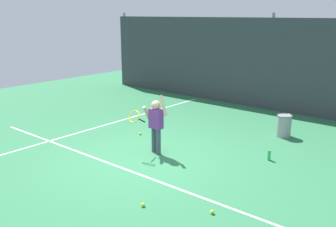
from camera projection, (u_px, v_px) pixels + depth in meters
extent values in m
plane|color=#2D7247|center=(144.00, 160.00, 8.06)|extent=(20.00, 20.00, 0.00)
cube|color=white|center=(124.00, 169.00, 7.61)|extent=(9.00, 0.05, 0.00)
cube|color=white|center=(100.00, 126.00, 10.44)|extent=(0.05, 9.00, 0.00)
cube|color=#383D42|center=(269.00, 65.00, 12.01)|extent=(13.64, 0.08, 2.91)
cylinder|color=slate|center=(125.00, 49.00, 16.17)|extent=(0.09, 0.09, 3.06)
cylinder|color=slate|center=(270.00, 62.00, 12.03)|extent=(0.09, 0.09, 3.06)
cylinder|color=#3F4C59|center=(154.00, 139.00, 8.48)|extent=(0.11, 0.11, 0.58)
cylinder|color=#3F4C59|center=(158.00, 142.00, 8.32)|extent=(0.11, 0.11, 0.58)
cube|color=#72338C|center=(156.00, 119.00, 8.27)|extent=(0.30, 0.18, 0.44)
sphere|color=tan|center=(156.00, 105.00, 8.19)|extent=(0.20, 0.20, 0.20)
cylinder|color=tan|center=(163.00, 106.00, 8.08)|extent=(0.21, 0.07, 0.46)
cylinder|color=tan|center=(148.00, 115.00, 8.32)|extent=(0.07, 0.29, 0.43)
cylinder|color=black|center=(141.00, 120.00, 8.31)|extent=(0.03, 0.24, 0.15)
torus|color=yellow|center=(134.00, 117.00, 8.11)|extent=(0.29, 0.17, 0.26)
cylinder|color=gray|center=(284.00, 126.00, 9.54)|extent=(0.36, 0.36, 0.55)
torus|color=#595B60|center=(285.00, 115.00, 9.47)|extent=(0.38, 0.38, 0.02)
cylinder|color=green|center=(269.00, 155.00, 8.03)|extent=(0.07, 0.07, 0.22)
sphere|color=#CCE033|center=(143.00, 205.00, 6.11)|extent=(0.07, 0.07, 0.07)
sphere|color=#CCE033|center=(140.00, 134.00, 9.72)|extent=(0.07, 0.07, 0.07)
sphere|color=#CCE033|center=(212.00, 212.00, 5.89)|extent=(0.07, 0.07, 0.07)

